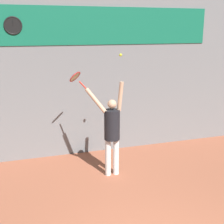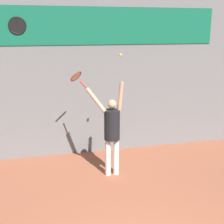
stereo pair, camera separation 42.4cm
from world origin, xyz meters
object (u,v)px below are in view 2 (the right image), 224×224
(tennis_player, at_px, (112,129))
(tennis_ball, at_px, (120,55))
(tennis_racket, at_px, (77,77))
(scoreboard_clock, at_px, (17,26))

(tennis_player, bearing_deg, tennis_ball, -27.02)
(tennis_racket, height_order, tennis_ball, tennis_ball)
(tennis_player, relative_size, tennis_racket, 5.26)
(tennis_ball, bearing_deg, scoreboard_clock, 143.36)
(scoreboard_clock, xyz_separation_m, tennis_ball, (2.07, -1.54, -0.59))
(tennis_racket, bearing_deg, scoreboard_clock, 140.62)
(tennis_racket, xyz_separation_m, tennis_ball, (0.85, -0.54, 0.51))
(tennis_player, distance_m, tennis_racket, 1.38)
(tennis_player, relative_size, tennis_ball, 33.38)
(scoreboard_clock, xyz_separation_m, tennis_racket, (1.22, -1.00, -1.10))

